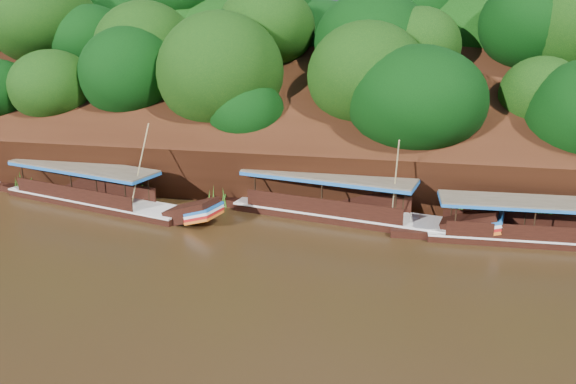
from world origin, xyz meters
name	(u,v)px	position (x,y,z in m)	size (l,w,h in m)	color
ground	(290,280)	(0.00, 0.00, 0.00)	(160.00, 160.00, 0.00)	black
riverbank	(346,137)	(-0.01, 22.73, 1.89)	(120.00, 30.06, 19.40)	black
boat_0	(557,234)	(12.68, 6.99, 0.51)	(14.00, 2.66, 5.52)	black
boat_1	(354,211)	(2.02, 8.27, 0.60)	(15.37, 5.07, 5.74)	black
boat_2	(105,198)	(-13.28, 7.56, 0.55)	(15.57, 5.89, 5.97)	black
reeds	(292,196)	(-1.86, 9.50, 0.86)	(48.04, 2.20, 2.23)	#33731C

